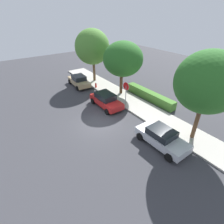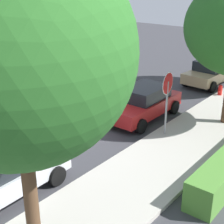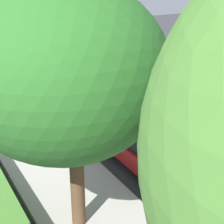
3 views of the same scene
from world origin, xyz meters
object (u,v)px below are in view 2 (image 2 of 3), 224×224
object	(u,v)px
stop_sign	(167,93)
fire_hydrant	(220,91)
street_tree_near_corner	(17,53)
parked_car_red	(143,102)
parked_car_tan	(211,72)
parked_car_silver	(0,174)

from	to	relation	value
stop_sign	fire_hydrant	xyz separation A→B (m)	(-6.03, -0.16, -1.55)
stop_sign	street_tree_near_corner	size ratio (longest dim) A/B	0.38
stop_sign	parked_car_red	xyz separation A→B (m)	(-1.09, -1.81, -1.15)
fire_hydrant	parked_car_red	bearing A→B (deg)	-18.45
parked_car_tan	parked_car_red	bearing A→B (deg)	-1.66
fire_hydrant	parked_car_tan	bearing A→B (deg)	-144.06
parked_car_red	fire_hydrant	distance (m)	5.22
parked_car_red	street_tree_near_corner	xyz separation A→B (m)	(8.57, 2.77, 4.11)
street_tree_near_corner	fire_hydrant	bearing A→B (deg)	-175.26
parked_car_tan	stop_sign	bearing A→B (deg)	11.30
parked_car_red	parked_car_tan	size ratio (longest dim) A/B	0.98
parked_car_red	street_tree_near_corner	world-z (taller)	street_tree_near_corner
stop_sign	parked_car_tan	bearing A→B (deg)	-168.70
parked_car_tan	fire_hydrant	distance (m)	2.50
stop_sign	fire_hydrant	world-z (taller)	stop_sign
street_tree_near_corner	parked_car_silver	bearing A→B (deg)	-108.61
parked_car_tan	street_tree_near_corner	size ratio (longest dim) A/B	0.60
parked_car_red	fire_hydrant	size ratio (longest dim) A/B	5.81
parked_car_red	street_tree_near_corner	size ratio (longest dim) A/B	0.59
parked_car_red	fire_hydrant	bearing A→B (deg)	161.55
fire_hydrant	parked_car_silver	bearing A→B (deg)	-7.20
parked_car_tan	fire_hydrant	world-z (taller)	parked_car_tan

